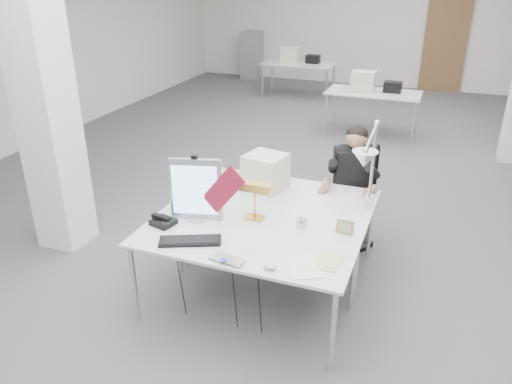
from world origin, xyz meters
The scene contains 23 objects.
room_shell centered at (0.04, 0.13, 1.69)m, with size 10.04×14.04×3.24m.
desk_main centered at (0.00, -2.50, 0.74)m, with size 1.80×0.90×0.03m, color silver.
desk_second centered at (0.00, -1.60, 0.74)m, with size 1.80×0.90×0.03m, color silver.
bg_desk_a centered at (0.20, 3.00, 0.74)m, with size 1.60×0.80×0.03m, color silver.
bg_desk_b centered at (-1.80, 5.20, 0.74)m, with size 1.60×0.80×0.03m, color silver.
filing_cabinet centered at (-3.50, 6.65, 0.60)m, with size 0.45×0.55×1.20m, color gray.
office_chair centered at (0.60, -0.96, 0.59)m, with size 0.58×0.58×1.17m, color black, non-canonical shape.
seated_person centered at (0.60, -1.01, 0.90)m, with size 0.42×0.53×0.79m, color black, non-canonical shape.
monitor centered at (-0.52, -2.31, 1.03)m, with size 0.45×0.04×0.55m, color #A7A7AB.
pennant centered at (-0.25, -2.35, 1.09)m, with size 0.45×0.01×0.19m, color maroon.
keyboard centered at (-0.39, -2.71, 0.77)m, with size 0.49×0.16×0.02m, color black.
laptop centered at (-0.01, -2.90, 0.77)m, with size 0.28×0.18×0.02m, color #BAB9BE.
mouse centered at (0.34, -2.85, 0.77)m, with size 0.09×0.06×0.04m, color #B4B4B9.
bankers_lamp centered at (-0.05, -2.14, 0.91)m, with size 0.28×0.11×0.32m, color gold, non-canonical shape.
desk_phone centered at (-0.74, -2.52, 0.78)m, with size 0.19×0.17×0.05m, color black.
picture_frame_left centered at (-0.74, -2.23, 0.81)m, with size 0.15×0.01×0.12m, color #AB9049.
picture_frame_right centered at (0.74, -2.12, 0.81)m, with size 0.14×0.01×0.11m, color #A88448.
desk_clock centered at (0.37, -2.14, 0.81)m, with size 0.10×0.10×0.03m, color silver.
paper_stack_a centered at (0.56, -2.73, 0.76)m, with size 0.22×0.32×0.01m, color white.
paper_stack_b centered at (0.72, -2.61, 0.76)m, with size 0.16×0.23×0.01m, color #D0CF7C.
paper_stack_c centered at (0.74, -2.45, 0.76)m, with size 0.21×0.15×0.01m, color beige.
beige_monitor centered at (-0.18, -1.50, 0.93)m, with size 0.37×0.35×0.35m, color beige.
architect_lamp centered at (0.84, -1.83, 1.20)m, with size 0.24×0.69×0.88m, color silver, non-canonical shape.
Camera 1 is at (1.33, -5.75, 2.79)m, focal length 35.00 mm.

